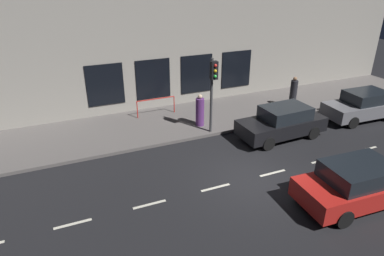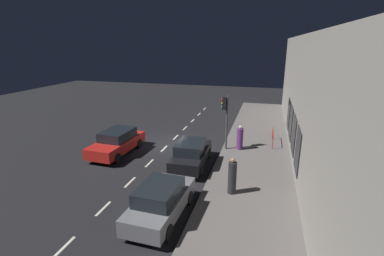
% 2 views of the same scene
% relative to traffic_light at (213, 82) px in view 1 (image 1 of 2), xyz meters
% --- Properties ---
extents(ground_plane, '(60.00, 60.00, 0.00)m').
position_rel_traffic_light_xyz_m(ground_plane, '(-4.15, 0.26, -2.75)').
color(ground_plane, black).
extents(sidewalk, '(4.50, 32.00, 0.15)m').
position_rel_traffic_light_xyz_m(sidewalk, '(2.10, 0.26, -2.67)').
color(sidewalk, '#5B5654').
rests_on(sidewalk, ground).
extents(building_facade, '(0.65, 32.00, 7.63)m').
position_rel_traffic_light_xyz_m(building_facade, '(4.65, 0.26, 1.06)').
color(building_facade, gray).
rests_on(building_facade, ground).
extents(lane_centre_line, '(0.12, 27.20, 0.01)m').
position_rel_traffic_light_xyz_m(lane_centre_line, '(-4.15, -0.74, -2.74)').
color(lane_centre_line, beige).
rests_on(lane_centre_line, ground).
extents(traffic_light, '(0.48, 0.32, 3.70)m').
position_rel_traffic_light_xyz_m(traffic_light, '(0.00, 0.00, 0.00)').
color(traffic_light, '#424244').
rests_on(traffic_light, sidewalk).
extents(parked_car_0, '(2.16, 4.64, 1.58)m').
position_rel_traffic_light_xyz_m(parked_car_0, '(-6.88, -2.34, -1.95)').
color(parked_car_0, red).
rests_on(parked_car_0, ground).
extents(parked_car_1, '(1.97, 4.26, 1.58)m').
position_rel_traffic_light_xyz_m(parked_car_1, '(-1.38, -8.48, -1.96)').
color(parked_car_1, slate).
rests_on(parked_car_1, ground).
extents(parked_car_2, '(1.96, 4.36, 1.58)m').
position_rel_traffic_light_xyz_m(parked_car_2, '(-1.53, -3.04, -1.96)').
color(parked_car_2, black).
rests_on(parked_car_2, ground).
extents(pedestrian_0, '(0.56, 0.56, 1.83)m').
position_rel_traffic_light_xyz_m(pedestrian_0, '(1.29, -5.89, -1.76)').
color(pedestrian_0, '#232328').
rests_on(pedestrian_0, sidewalk).
extents(pedestrian_1, '(0.57, 0.57, 1.69)m').
position_rel_traffic_light_xyz_m(pedestrian_1, '(1.03, 0.18, -1.83)').
color(pedestrian_1, '#5B2D70').
rests_on(pedestrian_1, sidewalk).
extents(red_railing, '(0.05, 2.17, 0.97)m').
position_rel_traffic_light_xyz_m(red_railing, '(3.22, 1.84, -1.87)').
color(red_railing, red).
rests_on(red_railing, sidewalk).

